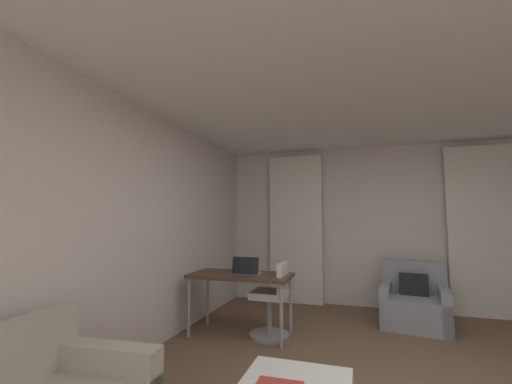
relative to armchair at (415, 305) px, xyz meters
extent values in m
cube|color=silver|center=(-0.34, 0.80, 1.03)|extent=(5.12, 0.06, 2.60)
cube|color=silver|center=(-2.87, -2.23, 1.03)|extent=(0.06, 6.12, 2.60)
cube|color=white|center=(-0.34, -2.23, 2.36)|extent=(5.12, 6.12, 0.06)
cube|color=silver|center=(-1.72, 0.67, 0.98)|extent=(0.90, 0.06, 2.50)
cube|color=silver|center=(1.03, 0.67, 0.98)|extent=(0.90, 0.06, 2.50)
cube|color=gray|center=(-0.01, -0.04, -0.08)|extent=(0.92, 0.89, 0.38)
cube|color=gray|center=(0.04, 0.28, 0.33)|extent=(0.83, 0.25, 0.43)
cube|color=gray|center=(0.34, -0.09, -0.01)|extent=(0.23, 0.79, 0.52)
cube|color=gray|center=(-0.35, 0.01, -0.01)|extent=(0.23, 0.79, 0.52)
cube|color=black|center=(0.01, 0.07, 0.21)|extent=(0.39, 0.25, 0.37)
cube|color=#4C3828|center=(-2.09, -1.03, 0.44)|extent=(1.24, 0.61, 0.04)
cylinder|color=#99999E|center=(-2.66, -0.78, 0.08)|extent=(0.04, 0.04, 0.69)
cylinder|color=#99999E|center=(-1.52, -0.78, 0.08)|extent=(0.04, 0.04, 0.69)
cylinder|color=#99999E|center=(-2.66, -1.29, 0.08)|extent=(0.04, 0.04, 0.69)
cylinder|color=#99999E|center=(-1.52, -1.29, 0.08)|extent=(0.04, 0.04, 0.69)
cylinder|color=gray|center=(-1.74, -0.99, -0.04)|extent=(0.06, 0.06, 0.46)
cylinder|color=gray|center=(-1.74, -0.99, -0.25)|extent=(0.48, 0.48, 0.04)
cube|color=silver|center=(-1.74, -0.99, 0.23)|extent=(0.41, 0.41, 0.08)
cube|color=silver|center=(-1.57, -1.00, 0.44)|extent=(0.07, 0.36, 0.34)
cube|color=#ADADB2|center=(-2.00, -1.03, 0.47)|extent=(0.34, 0.25, 0.02)
cube|color=black|center=(-1.99, -1.14, 0.58)|extent=(0.32, 0.08, 0.20)
camera|label=1|loc=(-0.69, -4.83, 1.13)|focal=22.60mm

